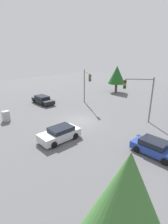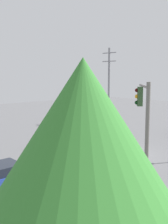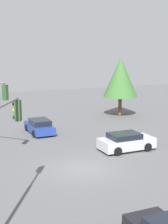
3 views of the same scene
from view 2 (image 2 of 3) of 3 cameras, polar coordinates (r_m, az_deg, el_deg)
The scene contains 5 objects.
ground_plane at distance 21.84m, azimuth 8.23°, elevation -8.36°, with size 80.00×80.00×0.00m, color #5B5B5E.
sedan_silver at distance 23.30m, azimuth -4.67°, elevation -5.57°, with size 4.22×2.07×1.37m.
traffic_signal_main at distance 13.73m, azimuth 11.95°, elevation -1.31°, with size 2.58×2.79×5.68m.
utility_pole_tall at distance 34.55m, azimuth 5.11°, elevation 5.75°, with size 2.20×0.28×9.17m.
electrical_cabinet at distance 30.78m, azimuth 6.01°, elevation -2.34°, with size 0.84×0.69×1.35m, color #9EA0A3.
Camera 2 is at (13.28, -16.26, 5.99)m, focal length 45.00 mm.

